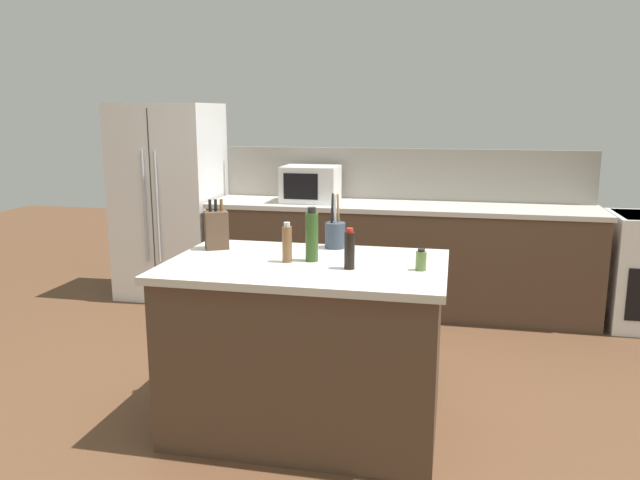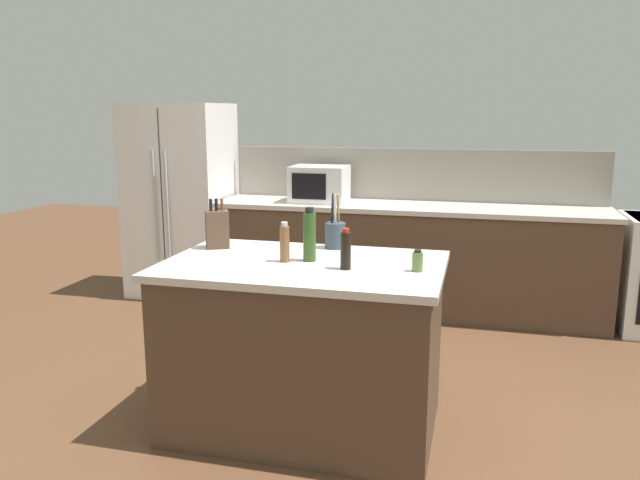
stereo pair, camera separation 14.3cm
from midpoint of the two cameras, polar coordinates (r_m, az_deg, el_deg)
The scene contains 12 objects.
ground_plane at distance 3.65m, azimuth -2.39°, elevation -16.56°, with size 14.00×14.00×0.00m, color brown.
back_counter_run at distance 5.48m, azimuth 6.43°, elevation -1.62°, with size 3.33×0.66×0.94m.
wall_backsplash at distance 5.67m, azimuth 6.92°, elevation 5.99°, with size 3.29×0.03×0.46m, color gray.
kitchen_island at distance 3.45m, azimuth -2.45°, elevation -9.63°, with size 1.48×0.95×0.94m.
refrigerator at distance 6.04m, azimuth -14.22°, elevation 3.47°, with size 0.90×0.75×1.80m.
microwave at distance 5.50m, azimuth -1.61°, elevation 5.14°, with size 0.48×0.39×0.32m.
knife_block at distance 3.67m, azimuth -10.55°, elevation 0.94°, with size 0.16×0.15×0.29m.
utensil_crock at distance 3.63m, azimuth 0.26°, elevation 0.54°, with size 0.12×0.12×0.32m.
pepper_grinder at distance 3.30m, azimuth -4.27°, elevation -0.32°, with size 0.05×0.05×0.21m.
soy_sauce_bottle at distance 3.15m, azimuth 1.42°, elevation -0.91°, with size 0.05×0.05×0.21m.
spice_jar_oregano at distance 3.16m, azimuth 7.94°, elevation -1.86°, with size 0.05×0.05×0.11m.
olive_oil_bottle at distance 3.31m, azimuth -1.99°, elevation 0.37°, with size 0.07×0.07×0.29m.
Camera 1 is at (0.75, -3.12, 1.73)m, focal length 35.00 mm.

